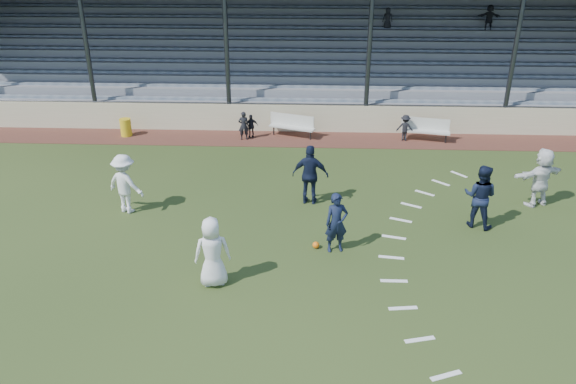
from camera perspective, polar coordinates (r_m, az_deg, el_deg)
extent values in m
plane|color=#2B3C18|center=(14.75, -0.43, -8.76)|extent=(90.00, 90.00, 0.00)
cube|color=#4F281F|center=(24.16, 0.84, 5.40)|extent=(34.00, 2.00, 0.02)
cube|color=beige|center=(24.96, 0.92, 7.50)|extent=(34.00, 0.18, 1.20)
cube|color=beige|center=(24.23, 0.39, 6.57)|extent=(2.02, 1.05, 0.06)
cube|color=beige|center=(24.36, 0.42, 7.29)|extent=(1.90, 0.73, 0.54)
cylinder|color=#2E3136|center=(24.61, -1.46, 6.30)|extent=(0.06, 0.06, 0.40)
cylinder|color=#2E3136|center=(24.02, 2.28, 5.79)|extent=(0.06, 0.06, 0.40)
cube|color=beige|center=(24.45, 13.81, 5.99)|extent=(2.04, 0.82, 0.06)
cube|color=beige|center=(24.57, 13.78, 6.71)|extent=(1.97, 0.49, 0.54)
cylinder|color=#2E3136|center=(24.54, 11.77, 5.70)|extent=(0.06, 0.06, 0.40)
cylinder|color=#2E3136|center=(24.53, 15.73, 5.26)|extent=(0.06, 0.06, 0.40)
cylinder|color=gold|center=(25.40, -16.15, 6.33)|extent=(0.47, 0.47, 0.76)
sphere|color=orange|center=(16.00, 2.85, -5.40)|extent=(0.20, 0.20, 0.20)
imported|color=white|center=(14.19, -7.69, -6.06)|extent=(1.02, 0.78, 1.87)
imported|color=#121A32|center=(15.55, 4.94, -3.15)|extent=(0.72, 0.55, 1.75)
imported|color=#121A32|center=(17.68, 18.92, -0.41)|extent=(1.20, 1.10, 1.98)
imported|color=white|center=(18.32, -16.22, 0.81)|extent=(1.43, 1.14, 1.93)
imported|color=#121A32|center=(18.15, 2.29, 1.75)|extent=(1.23, 0.63, 2.01)
imported|color=white|center=(19.78, 24.32, 1.37)|extent=(1.90, 1.22, 1.96)
imported|color=black|center=(23.97, -4.53, 6.74)|extent=(0.48, 0.35, 1.23)
imported|color=black|center=(24.21, -3.75, 6.69)|extent=(0.65, 0.45, 1.02)
imported|color=black|center=(24.32, 11.81, 6.41)|extent=(0.80, 0.58, 1.12)
cube|color=gray|center=(25.48, 0.96, 7.88)|extent=(34.00, 0.80, 1.20)
cube|color=slate|center=(25.39, 0.97, 9.34)|extent=(33.00, 0.28, 0.10)
cube|color=gray|center=(26.18, 1.01, 8.82)|extent=(34.00, 0.80, 1.60)
cube|color=slate|center=(26.05, 1.03, 10.68)|extent=(33.00, 0.28, 0.10)
cube|color=gray|center=(26.90, 1.06, 9.72)|extent=(34.00, 0.80, 2.00)
cube|color=slate|center=(26.73, 1.09, 11.94)|extent=(33.00, 0.28, 0.10)
cube|color=gray|center=(27.62, 1.11, 10.57)|extent=(34.00, 0.80, 2.40)
cube|color=slate|center=(27.42, 1.14, 13.15)|extent=(33.00, 0.28, 0.10)
cube|color=gray|center=(28.34, 1.16, 11.37)|extent=(34.00, 0.80, 2.80)
cube|color=slate|center=(28.12, 1.19, 14.29)|extent=(33.00, 0.28, 0.10)
cube|color=gray|center=(29.07, 1.20, 12.14)|extent=(34.00, 0.80, 3.20)
cube|color=slate|center=(28.83, 1.24, 15.38)|extent=(33.00, 0.28, 0.10)
cube|color=gray|center=(29.80, 1.25, 12.87)|extent=(34.00, 0.80, 3.60)
cube|color=slate|center=(29.55, 1.29, 16.41)|extent=(33.00, 0.28, 0.10)
cube|color=gray|center=(30.54, 1.29, 13.56)|extent=(34.00, 0.80, 4.00)
cube|color=slate|center=(30.29, 1.33, 17.40)|extent=(33.00, 0.28, 0.10)
cube|color=gray|center=(31.29, 1.33, 14.22)|extent=(34.00, 0.80, 4.40)
cube|color=slate|center=(31.03, 1.37, 18.34)|extent=(33.00, 0.28, 0.10)
cube|color=gray|center=(31.70, 1.37, 16.21)|extent=(34.00, 0.40, 6.40)
cylinder|color=#2E3136|center=(26.20, -19.66, 12.93)|extent=(0.20, 0.20, 6.50)
cylinder|color=#2E3136|center=(24.63, -6.22, 13.50)|extent=(0.20, 0.20, 6.50)
cylinder|color=#2E3136|center=(24.47, 8.20, 13.31)|extent=(0.20, 0.20, 6.50)
cylinder|color=#2E3136|center=(25.75, 21.93, 12.38)|extent=(0.20, 0.20, 6.50)
cylinder|color=#2E3136|center=(24.76, 0.93, 8.93)|extent=(34.00, 0.05, 0.05)
imported|color=black|center=(29.65, 10.10, 16.99)|extent=(0.52, 0.36, 1.03)
imported|color=black|center=(30.66, 19.76, 16.38)|extent=(1.12, 0.38, 1.20)
cube|color=white|center=(21.61, 16.99, 1.73)|extent=(0.54, 0.61, 0.01)
cube|color=white|center=(20.71, 15.26, 0.92)|extent=(0.59, 0.56, 0.01)
cube|color=white|center=(19.78, 13.72, -0.10)|extent=(0.64, 0.51, 0.01)
cube|color=white|center=(18.81, 12.41, -1.33)|extent=(0.67, 0.44, 0.01)
cube|color=white|center=(17.83, 11.39, -2.80)|extent=(0.70, 0.37, 0.01)
cube|color=white|center=(16.83, 10.71, -4.54)|extent=(0.71, 0.29, 0.01)
cube|color=white|center=(15.85, 10.46, -6.55)|extent=(0.71, 0.21, 0.01)
cube|color=white|center=(14.90, 10.72, -8.87)|extent=(0.70, 0.12, 0.01)
cube|color=white|center=(14.00, 11.60, -11.48)|extent=(0.71, 0.21, 0.01)
cube|color=white|center=(13.17, 13.24, -14.38)|extent=(0.71, 0.29, 0.01)
cube|color=white|center=(12.45, 15.75, -17.51)|extent=(0.70, 0.37, 0.01)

